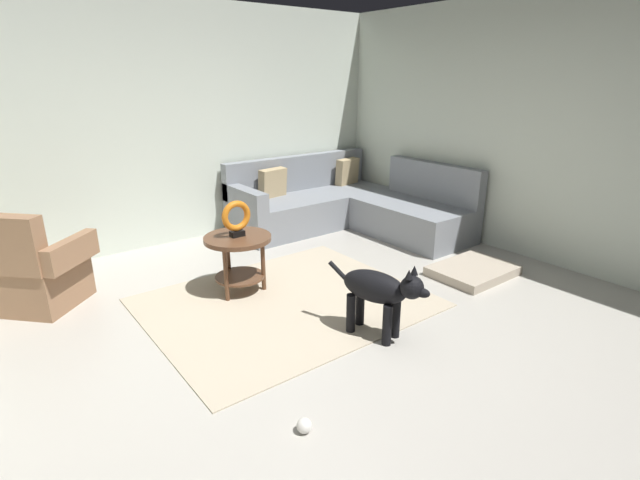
{
  "coord_description": "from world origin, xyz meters",
  "views": [
    {
      "loc": [
        -1.9,
        -2.47,
        1.89
      ],
      "look_at": [
        0.45,
        0.6,
        0.55
      ],
      "focal_mm": 26.63,
      "sensor_mm": 36.0,
      "label": 1
    }
  ],
  "objects_px": {
    "sectional_couch": "(347,207)",
    "dog_toy_ball": "(304,426)",
    "armchair": "(34,272)",
    "dog_bed_mat": "(473,271)",
    "torus_sculpture": "(236,218)",
    "dog": "(379,291)",
    "side_table": "(238,249)"
  },
  "relations": [
    {
      "from": "armchair",
      "to": "dog",
      "type": "height_order",
      "value": "armchair"
    },
    {
      "from": "dog_bed_mat",
      "to": "sectional_couch",
      "type": "bearing_deg",
      "value": 89.84
    },
    {
      "from": "sectional_couch",
      "to": "armchair",
      "type": "bearing_deg",
      "value": -178.52
    },
    {
      "from": "sectional_couch",
      "to": "dog_bed_mat",
      "type": "xyz_separation_m",
      "value": [
        -0.01,
        -1.94,
        -0.24
      ]
    },
    {
      "from": "torus_sculpture",
      "to": "dog_bed_mat",
      "type": "relative_size",
      "value": 0.41
    },
    {
      "from": "side_table",
      "to": "dog_toy_ball",
      "type": "bearing_deg",
      "value": -108.02
    },
    {
      "from": "sectional_couch",
      "to": "side_table",
      "type": "relative_size",
      "value": 3.75
    },
    {
      "from": "sectional_couch",
      "to": "armchair",
      "type": "xyz_separation_m",
      "value": [
        -3.56,
        -0.09,
        0.03
      ]
    },
    {
      "from": "torus_sculpture",
      "to": "dog_bed_mat",
      "type": "xyz_separation_m",
      "value": [
        2.03,
        -1.07,
        -0.67
      ]
    },
    {
      "from": "armchair",
      "to": "dog_bed_mat",
      "type": "bearing_deg",
      "value": 18.93
    },
    {
      "from": "sectional_couch",
      "to": "torus_sculpture",
      "type": "distance_m",
      "value": 2.26
    },
    {
      "from": "torus_sculpture",
      "to": "dog_toy_ball",
      "type": "height_order",
      "value": "torus_sculpture"
    },
    {
      "from": "side_table",
      "to": "torus_sculpture",
      "type": "height_order",
      "value": "torus_sculpture"
    },
    {
      "from": "torus_sculpture",
      "to": "dog",
      "type": "xyz_separation_m",
      "value": [
        0.45,
        -1.34,
        -0.33
      ]
    },
    {
      "from": "torus_sculpture",
      "to": "dog",
      "type": "relative_size",
      "value": 0.4
    },
    {
      "from": "sectional_couch",
      "to": "side_table",
      "type": "xyz_separation_m",
      "value": [
        -2.04,
        -0.87,
        0.13
      ]
    },
    {
      "from": "armchair",
      "to": "torus_sculpture",
      "type": "height_order",
      "value": "armchair"
    },
    {
      "from": "sectional_couch",
      "to": "dog",
      "type": "bearing_deg",
      "value": -125.64
    },
    {
      "from": "sectional_couch",
      "to": "dog_toy_ball",
      "type": "distance_m",
      "value": 3.8
    },
    {
      "from": "side_table",
      "to": "dog",
      "type": "xyz_separation_m",
      "value": [
        0.45,
        -1.34,
        -0.04
      ]
    },
    {
      "from": "torus_sculpture",
      "to": "dog_bed_mat",
      "type": "bearing_deg",
      "value": -27.78
    },
    {
      "from": "torus_sculpture",
      "to": "dog",
      "type": "distance_m",
      "value": 1.46
    },
    {
      "from": "dog_bed_mat",
      "to": "dog_toy_ball",
      "type": "relative_size",
      "value": 9.21
    },
    {
      "from": "dog",
      "to": "sectional_couch",
      "type": "bearing_deg",
      "value": -143.17
    },
    {
      "from": "sectional_couch",
      "to": "armchair",
      "type": "relative_size",
      "value": 2.27
    },
    {
      "from": "torus_sculpture",
      "to": "side_table",
      "type": "bearing_deg",
      "value": 180.0
    },
    {
      "from": "sectional_couch",
      "to": "dog_toy_ball",
      "type": "relative_size",
      "value": 25.9
    },
    {
      "from": "dog_toy_ball",
      "to": "dog_bed_mat",
      "type": "bearing_deg",
      "value": 16.46
    },
    {
      "from": "armchair",
      "to": "torus_sculpture",
      "type": "distance_m",
      "value": 1.75
    },
    {
      "from": "sectional_couch",
      "to": "dog_bed_mat",
      "type": "bearing_deg",
      "value": -90.16
    },
    {
      "from": "side_table",
      "to": "dog",
      "type": "bearing_deg",
      "value": -71.45
    },
    {
      "from": "sectional_couch",
      "to": "dog_bed_mat",
      "type": "distance_m",
      "value": 1.96
    }
  ]
}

